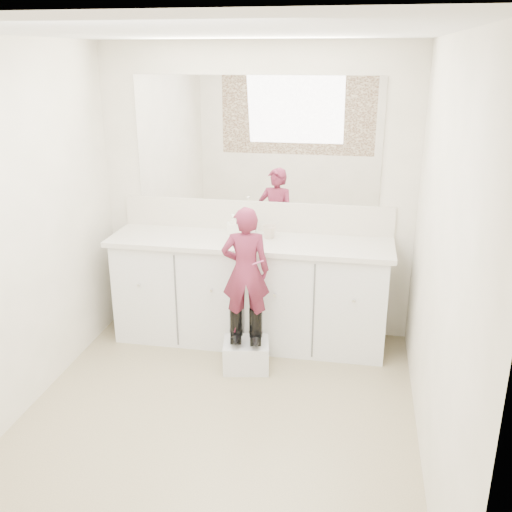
# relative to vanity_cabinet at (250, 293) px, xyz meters

# --- Properties ---
(floor) EXTENTS (3.00, 3.00, 0.00)m
(floor) POSITION_rel_vanity_cabinet_xyz_m (0.00, -1.23, -0.42)
(floor) COLOR #7F7353
(floor) RESTS_ON ground
(ceiling) EXTENTS (3.00, 3.00, 0.00)m
(ceiling) POSITION_rel_vanity_cabinet_xyz_m (0.00, -1.23, 1.97)
(ceiling) COLOR white
(ceiling) RESTS_ON wall_back
(wall_back) EXTENTS (2.60, 0.00, 2.60)m
(wall_back) POSITION_rel_vanity_cabinet_xyz_m (0.00, 0.27, 0.77)
(wall_back) COLOR beige
(wall_back) RESTS_ON floor
(wall_front) EXTENTS (2.60, 0.00, 2.60)m
(wall_front) POSITION_rel_vanity_cabinet_xyz_m (0.00, -2.73, 0.77)
(wall_front) COLOR beige
(wall_front) RESTS_ON floor
(wall_left) EXTENTS (0.00, 3.00, 3.00)m
(wall_left) POSITION_rel_vanity_cabinet_xyz_m (-1.30, -1.23, 0.78)
(wall_left) COLOR beige
(wall_left) RESTS_ON floor
(wall_right) EXTENTS (0.00, 3.00, 3.00)m
(wall_right) POSITION_rel_vanity_cabinet_xyz_m (1.30, -1.23, 0.78)
(wall_right) COLOR beige
(wall_right) RESTS_ON floor
(vanity_cabinet) EXTENTS (2.20, 0.55, 0.85)m
(vanity_cabinet) POSITION_rel_vanity_cabinet_xyz_m (0.00, 0.00, 0.00)
(vanity_cabinet) COLOR silver
(vanity_cabinet) RESTS_ON floor
(countertop) EXTENTS (2.28, 0.58, 0.04)m
(countertop) POSITION_rel_vanity_cabinet_xyz_m (0.00, -0.01, 0.45)
(countertop) COLOR beige
(countertop) RESTS_ON vanity_cabinet
(backsplash) EXTENTS (2.28, 0.03, 0.25)m
(backsplash) POSITION_rel_vanity_cabinet_xyz_m (0.00, 0.26, 0.59)
(backsplash) COLOR beige
(backsplash) RESTS_ON countertop
(mirror) EXTENTS (2.00, 0.02, 1.00)m
(mirror) POSITION_rel_vanity_cabinet_xyz_m (0.00, 0.26, 1.22)
(mirror) COLOR white
(mirror) RESTS_ON wall_back
(dot_panel) EXTENTS (2.00, 0.01, 1.20)m
(dot_panel) POSITION_rel_vanity_cabinet_xyz_m (0.00, -2.71, 1.22)
(dot_panel) COLOR #472819
(dot_panel) RESTS_ON wall_front
(faucet) EXTENTS (0.08, 0.08, 0.10)m
(faucet) POSITION_rel_vanity_cabinet_xyz_m (0.00, 0.15, 0.52)
(faucet) COLOR silver
(faucet) RESTS_ON countertop
(cup) EXTENTS (0.14, 0.14, 0.11)m
(cup) POSITION_rel_vanity_cabinet_xyz_m (0.15, 0.06, 0.52)
(cup) COLOR beige
(cup) RESTS_ON countertop
(soap_bottle) EXTENTS (0.11, 0.11, 0.21)m
(soap_bottle) POSITION_rel_vanity_cabinet_xyz_m (-0.13, -0.05, 0.57)
(soap_bottle) COLOR white
(soap_bottle) RESTS_ON countertop
(step_stool) EXTENTS (0.39, 0.34, 0.22)m
(step_stool) POSITION_rel_vanity_cabinet_xyz_m (0.06, -0.48, -0.31)
(step_stool) COLOR silver
(step_stool) RESTS_ON floor
(boot_left) EXTENTS (0.14, 0.21, 0.29)m
(boot_left) POSITION_rel_vanity_cabinet_xyz_m (-0.01, -0.48, -0.06)
(boot_left) COLOR black
(boot_left) RESTS_ON step_stool
(boot_right) EXTENTS (0.14, 0.21, 0.29)m
(boot_right) POSITION_rel_vanity_cabinet_xyz_m (0.14, -0.48, -0.06)
(boot_right) COLOR black
(boot_right) RESTS_ON step_stool
(toddler) EXTENTS (0.39, 0.29, 0.96)m
(toddler) POSITION_rel_vanity_cabinet_xyz_m (0.06, -0.48, 0.38)
(toddler) COLOR #9F3152
(toddler) RESTS_ON step_stool
(toothbrush) EXTENTS (0.14, 0.04, 0.06)m
(toothbrush) POSITION_rel_vanity_cabinet_xyz_m (0.13, -0.50, 0.45)
(toothbrush) COLOR #D2518C
(toothbrush) RESTS_ON toddler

